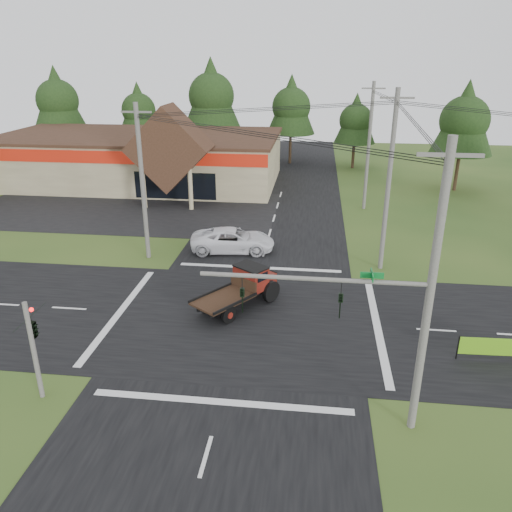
# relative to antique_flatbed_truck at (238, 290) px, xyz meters

# --- Properties ---
(ground) EXTENTS (120.00, 120.00, 0.00)m
(ground) POSITION_rel_antique_flatbed_truck_xyz_m (0.59, -1.28, -1.13)
(ground) COLOR #284719
(ground) RESTS_ON ground
(road_ns) EXTENTS (12.00, 120.00, 0.02)m
(road_ns) POSITION_rel_antique_flatbed_truck_xyz_m (0.59, -1.28, -1.12)
(road_ns) COLOR black
(road_ns) RESTS_ON ground
(road_ew) EXTENTS (120.00, 12.00, 0.02)m
(road_ew) POSITION_rel_antique_flatbed_truck_xyz_m (0.59, -1.28, -1.11)
(road_ew) COLOR black
(road_ew) RESTS_ON ground
(parking_apron) EXTENTS (28.00, 14.00, 0.02)m
(parking_apron) POSITION_rel_antique_flatbed_truck_xyz_m (-13.41, 17.72, -1.11)
(parking_apron) COLOR black
(parking_apron) RESTS_ON ground
(cvs_building) EXTENTS (30.40, 18.20, 9.19)m
(cvs_building) POSITION_rel_antique_flatbed_truck_xyz_m (-15.12, 28.29, 1.65)
(cvs_building) COLOR gray
(cvs_building) RESTS_ON ground
(traffic_signal_mast) EXTENTS (8.12, 0.24, 7.00)m
(traffic_signal_mast) POSITION_rel_antique_flatbed_truck_xyz_m (6.41, -8.78, 3.30)
(traffic_signal_mast) COLOR #595651
(traffic_signal_mast) RESTS_ON ground
(traffic_signal_corner) EXTENTS (0.53, 2.48, 4.40)m
(traffic_signal_corner) POSITION_rel_antique_flatbed_truck_xyz_m (-6.91, -8.60, 2.40)
(traffic_signal_corner) COLOR #595651
(traffic_signal_corner) RESTS_ON ground
(utility_pole_nr) EXTENTS (2.00, 0.30, 11.00)m
(utility_pole_nr) POSITION_rel_antique_flatbed_truck_xyz_m (8.09, -8.78, 4.51)
(utility_pole_nr) COLOR #595651
(utility_pole_nr) RESTS_ON ground
(utility_pole_nw) EXTENTS (2.00, 0.30, 10.50)m
(utility_pole_nw) POSITION_rel_antique_flatbed_truck_xyz_m (-7.41, 6.72, 4.26)
(utility_pole_nw) COLOR #595651
(utility_pole_nw) RESTS_ON ground
(utility_pole_ne) EXTENTS (2.00, 0.30, 11.50)m
(utility_pole_ne) POSITION_rel_antique_flatbed_truck_xyz_m (8.59, 6.72, 4.76)
(utility_pole_ne) COLOR #595651
(utility_pole_ne) RESTS_ON ground
(utility_pole_n) EXTENTS (2.00, 0.30, 11.20)m
(utility_pole_n) POSITION_rel_antique_flatbed_truck_xyz_m (8.59, 20.72, 4.61)
(utility_pole_n) COLOR #595651
(utility_pole_n) RESTS_ON ground
(tree_row_a) EXTENTS (6.72, 6.72, 12.12)m
(tree_row_a) POSITION_rel_antique_flatbed_truck_xyz_m (-29.41, 38.72, 6.92)
(tree_row_a) COLOR #332316
(tree_row_a) RESTS_ON ground
(tree_row_b) EXTENTS (5.60, 5.60, 10.10)m
(tree_row_b) POSITION_rel_antique_flatbed_truck_xyz_m (-19.41, 40.72, 5.58)
(tree_row_b) COLOR #332316
(tree_row_b) RESTS_ON ground
(tree_row_c) EXTENTS (7.28, 7.28, 13.13)m
(tree_row_c) POSITION_rel_antique_flatbed_truck_xyz_m (-9.41, 39.72, 7.59)
(tree_row_c) COLOR #332316
(tree_row_c) RESTS_ON ground
(tree_row_d) EXTENTS (6.16, 6.16, 11.11)m
(tree_row_d) POSITION_rel_antique_flatbed_truck_xyz_m (0.59, 40.72, 6.25)
(tree_row_d) COLOR #332316
(tree_row_d) RESTS_ON ground
(tree_row_e) EXTENTS (5.04, 5.04, 9.09)m
(tree_row_e) POSITION_rel_antique_flatbed_truck_xyz_m (8.59, 38.72, 4.91)
(tree_row_e) COLOR #332316
(tree_row_e) RESTS_ON ground
(tree_side_ne) EXTENTS (6.16, 6.16, 11.11)m
(tree_side_ne) POSITION_rel_antique_flatbed_truck_xyz_m (18.59, 28.72, 6.25)
(tree_side_ne) COLOR #332316
(tree_side_ne) RESTS_ON ground
(antique_flatbed_truck) EXTENTS (4.84, 5.56, 2.25)m
(antique_flatbed_truck) POSITION_rel_antique_flatbed_truck_xyz_m (0.00, 0.00, 0.00)
(antique_flatbed_truck) COLOR #4E130B
(antique_flatbed_truck) RESTS_ON ground
(roadside_banner) EXTENTS (3.65, 0.24, 1.25)m
(roadside_banner) POSITION_rel_antique_flatbed_truck_xyz_m (12.73, -3.80, -0.50)
(roadside_banner) COLOR #5DA315
(roadside_banner) RESTS_ON ground
(white_pickup) EXTENTS (6.27, 3.44, 1.66)m
(white_pickup) POSITION_rel_antique_flatbed_truck_xyz_m (-1.71, 8.65, -0.29)
(white_pickup) COLOR white
(white_pickup) RESTS_ON ground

